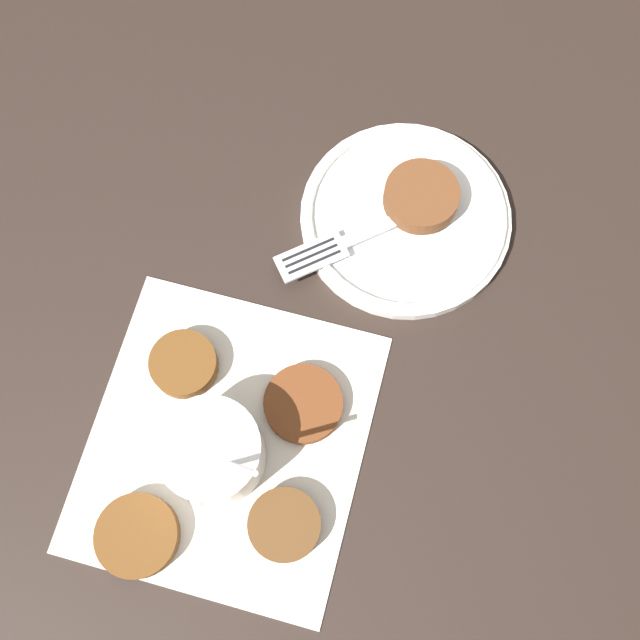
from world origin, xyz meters
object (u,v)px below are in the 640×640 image
Objects in this scene: sauce_bowl at (213,453)px; fork at (345,242)px; fritter_on_plate at (421,197)px; serving_plate at (406,217)px.

fork is (-0.22, 0.09, -0.01)m from sauce_bowl.
fritter_on_plate is at bearing 150.70° from sauce_bowl.
fritter_on_plate is (-0.27, 0.15, -0.00)m from sauce_bowl.
serving_plate is 0.07m from fork.
sauce_bowl reaches higher than fork.
sauce_bowl is at bearing -28.71° from serving_plate.
serving_plate is 0.03m from fritter_on_plate.
sauce_bowl is 0.60× the size of serving_plate.
sauce_bowl is at bearing -21.51° from fork.
fork is (0.04, -0.06, 0.01)m from serving_plate.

